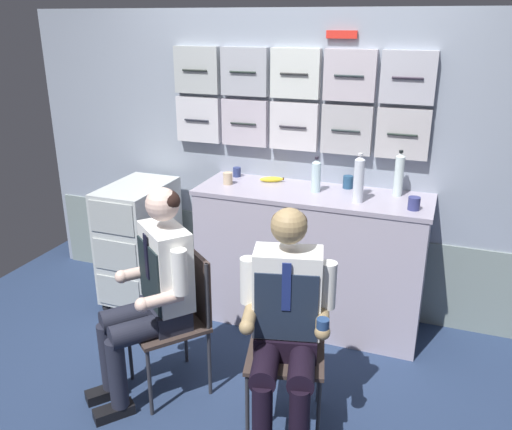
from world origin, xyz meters
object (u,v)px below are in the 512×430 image
folding_chair_right (287,330)px  snack_banana (272,179)px  water_bottle_short (359,179)px  coffee_cup_white (414,203)px  crew_member_right (286,320)px  folding_chair_left (182,306)px  service_trolley (140,240)px  crew_member_left (153,287)px

folding_chair_right → snack_banana: 1.29m
water_bottle_short → coffee_cup_white: (0.35, -0.02, -0.11)m
crew_member_right → snack_banana: crew_member_right is taller
coffee_cup_white → folding_chair_left: bearing=-145.0°
coffee_cup_white → folding_chair_right: bearing=-122.0°
folding_chair_right → crew_member_right: size_ratio=0.68×
service_trolley → folding_chair_right: bearing=-30.1°
folding_chair_left → coffee_cup_white: bearing=35.0°
water_bottle_short → coffee_cup_white: bearing=-4.0°
water_bottle_short → snack_banana: (-0.65, 0.22, -0.13)m
crew_member_right → water_bottle_short: (0.14, 1.03, 0.46)m
folding_chair_right → crew_member_right: bearing=-76.3°
folding_chair_left → snack_banana: bearing=80.6°
service_trolley → coffee_cup_white: size_ratio=11.68×
crew_member_right → snack_banana: (-0.51, 1.26, 0.33)m
folding_chair_left → water_bottle_short: 1.34m
crew_member_left → folding_chair_right: 0.78m
water_bottle_short → crew_member_left: bearing=-133.8°
crew_member_right → folding_chair_left: bearing=165.1°
folding_chair_right → folding_chair_left: bearing=177.8°
folding_chair_left → crew_member_left: size_ratio=0.68×
snack_banana → service_trolley: bearing=-164.5°
service_trolley → folding_chair_left: bearing=-45.7°
folding_chair_left → coffee_cup_white: 1.53m
coffee_cup_white → service_trolley: bearing=-179.4°
folding_chair_right → crew_member_right: 0.23m
folding_chair_left → water_bottle_short: size_ratio=2.66×
service_trolley → coffee_cup_white: coffee_cup_white is taller
service_trolley → coffee_cup_white: 2.04m
service_trolley → folding_chair_right: (1.44, -0.83, 0.02)m
folding_chair_left → snack_banana: (0.18, 1.07, 0.48)m
folding_chair_right → crew_member_left: bearing=-172.5°
crew_member_right → water_bottle_short: 1.14m
coffee_cup_white → crew_member_right: bearing=-116.0°
folding_chair_right → snack_banana: (-0.47, 1.10, 0.48)m
folding_chair_left → folding_chair_right: (0.65, -0.02, 0.00)m
folding_chair_left → snack_banana: 1.19m
water_bottle_short → snack_banana: size_ratio=1.84×
crew_member_left → water_bottle_short: bearing=46.2°
folding_chair_left → crew_member_right: 0.73m
crew_member_left → coffee_cup_white: size_ratio=15.66×
service_trolley → crew_member_right: bearing=-33.9°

